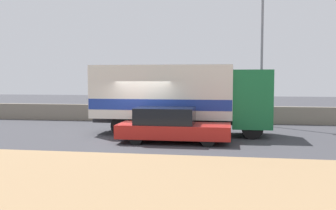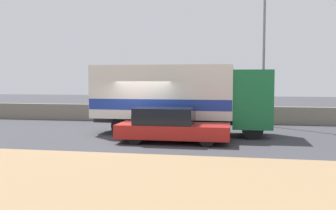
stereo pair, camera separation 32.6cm
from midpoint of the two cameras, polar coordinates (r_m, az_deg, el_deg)
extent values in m
plane|color=#38383D|center=(16.04, -5.06, -5.36)|extent=(80.00, 80.00, 0.00)
cube|color=#937551|center=(10.09, -14.15, -11.06)|extent=(60.00, 6.86, 0.04)
cube|color=gray|center=(22.53, -0.87, -1.32)|extent=(60.00, 0.35, 1.00)
cylinder|color=slate|center=(21.32, 13.66, 6.55)|extent=(0.14, 0.14, 7.17)
cube|color=#196B38|center=(17.35, 12.08, 0.96)|extent=(1.71, 2.17, 2.59)
cube|color=black|center=(17.40, 14.87, 2.63)|extent=(0.06, 1.84, 1.14)
cube|color=#2D2D33|center=(17.70, -1.32, -2.24)|extent=(6.47, 1.32, 0.25)
cube|color=silver|center=(17.60, -1.33, 2.09)|extent=(6.47, 2.39, 2.43)
cube|color=navy|center=(17.63, -1.33, 0.30)|extent=(6.44, 2.41, 0.49)
cylinder|color=black|center=(18.37, 11.88, -2.78)|extent=(0.92, 0.28, 0.92)
cylinder|color=black|center=(16.56, 12.18, -3.53)|extent=(0.92, 0.28, 0.92)
cylinder|color=black|center=(19.00, -6.11, -2.48)|extent=(0.92, 0.28, 0.92)
cylinder|color=black|center=(17.26, -7.70, -3.17)|extent=(0.92, 0.28, 0.92)
cylinder|color=black|center=(18.71, -2.28, -2.57)|extent=(0.92, 0.28, 0.92)
cylinder|color=black|center=(16.94, -3.50, -3.28)|extent=(0.92, 0.28, 0.92)
cube|color=#B21E19|center=(15.31, 0.31, -3.93)|extent=(4.58, 1.71, 0.55)
cube|color=black|center=(15.29, -1.05, -1.64)|extent=(2.38, 1.57, 0.67)
cylinder|color=black|center=(15.91, 5.78, -4.39)|extent=(0.58, 0.20, 0.58)
cylinder|color=black|center=(14.47, 5.45, -5.25)|extent=(0.58, 0.20, 0.58)
cylinder|color=black|center=(16.32, -4.24, -4.17)|extent=(0.58, 0.20, 0.58)
cylinder|color=black|center=(14.91, -5.54, -4.96)|extent=(0.58, 0.20, 0.58)
camera|label=1|loc=(0.16, -90.57, -0.04)|focal=40.00mm
camera|label=2|loc=(0.16, 89.43, 0.04)|focal=40.00mm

